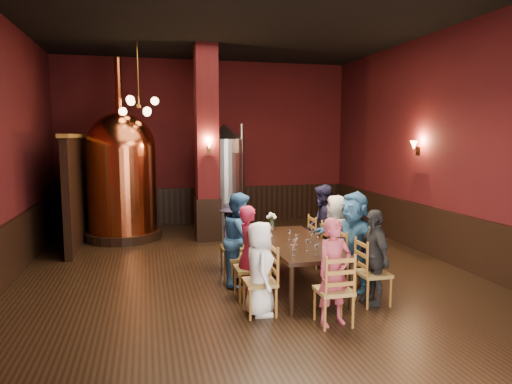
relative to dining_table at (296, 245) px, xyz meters
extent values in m
plane|color=black|center=(-0.64, 0.91, -0.69)|extent=(10.00, 10.00, 0.00)
plane|color=black|center=(-0.64, 0.91, 3.81)|extent=(10.00, 10.00, 0.00)
cube|color=#450E10|center=(-0.64, 5.91, 1.56)|extent=(8.00, 0.02, 4.50)
cube|color=#450E10|center=(-0.64, -4.09, 1.56)|extent=(8.00, 0.02, 4.50)
cube|color=#450E10|center=(3.36, 0.91, 1.56)|extent=(0.02, 10.00, 4.50)
cube|color=black|center=(3.32, 0.91, -0.19)|extent=(0.08, 9.90, 1.00)
cube|color=black|center=(-0.64, 5.87, -0.19)|extent=(7.90, 0.08, 1.00)
cube|color=black|center=(-4.60, 0.91, -0.19)|extent=(0.08, 9.90, 1.00)
cube|color=#450E10|center=(-0.94, 3.71, 1.56)|extent=(0.58, 0.58, 4.50)
cube|color=black|center=(-3.84, 4.11, 0.51)|extent=(0.22, 3.50, 2.40)
cube|color=black|center=(0.00, 0.00, 0.03)|extent=(1.01, 2.40, 0.06)
cylinder|color=black|center=(-0.44, -1.14, -0.34)|extent=(0.07, 0.07, 0.69)
cylinder|color=black|center=(0.44, -1.14, -0.34)|extent=(0.07, 0.07, 0.69)
cylinder|color=black|center=(-0.44, 1.14, -0.34)|extent=(0.07, 0.07, 0.69)
cylinder|color=black|center=(0.44, 1.14, -0.34)|extent=(0.07, 0.07, 0.69)
imported|color=white|center=(-0.85, -1.00, -0.04)|extent=(0.47, 0.67, 1.29)
imported|color=maroon|center=(-0.85, -0.33, 0.02)|extent=(0.36, 0.53, 1.41)
imported|color=#2C5B93|center=(-0.85, 0.33, 0.08)|extent=(0.60, 0.82, 1.53)
imported|color=black|center=(-0.85, 1.00, -0.04)|extent=(0.75, 0.95, 1.29)
imported|color=black|center=(0.85, -1.00, 0.01)|extent=(0.38, 0.83, 1.40)
imported|color=#2D5E88|center=(0.85, -0.33, 0.10)|extent=(0.93, 1.54, 1.58)
imported|color=#B7AFA2|center=(0.85, 0.33, 0.03)|extent=(0.66, 0.81, 1.43)
imported|color=#1A1830|center=(0.85, 1.00, 0.08)|extent=(0.61, 0.83, 1.54)
imported|color=#9C3445|center=(0.00, -1.55, 0.01)|extent=(0.58, 0.45, 1.40)
cylinder|color=black|center=(-2.88, 4.30, -0.59)|extent=(1.79, 1.79, 0.20)
cylinder|color=#BD532B|center=(-2.88, 4.30, 0.50)|extent=(1.98, 1.98, 1.99)
sphere|color=#BD532B|center=(-2.88, 4.30, 1.50)|extent=(1.59, 1.59, 1.59)
cylinder|color=#BD532B|center=(-2.88, 4.30, 2.89)|extent=(0.16, 0.16, 1.29)
cylinder|color=#B2B2B7|center=(-0.33, 4.88, 0.49)|extent=(1.33, 1.33, 2.36)
cone|color=#B2B2B7|center=(-0.33, 4.88, 1.86)|extent=(1.13, 1.13, 0.38)
cylinder|color=#B2B2B7|center=(0.05, 4.50, 0.73)|extent=(0.08, 0.08, 2.65)
cylinder|color=white|center=(-0.12, 1.00, 0.15)|extent=(0.09, 0.09, 0.17)
camera|label=1|loc=(-2.32, -6.85, 1.75)|focal=32.00mm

